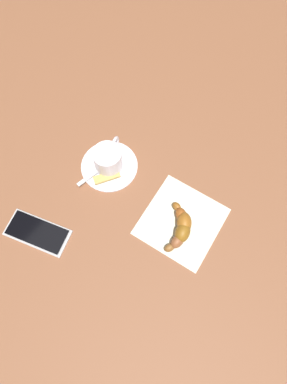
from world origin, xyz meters
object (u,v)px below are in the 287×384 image
(espresso_cup, at_px, (108,158))
(napkin, at_px, (181,221))
(croissant, at_px, (182,227))
(cell_phone, at_px, (37,232))
(sugar_packet, at_px, (107,177))
(teaspoon, at_px, (106,164))
(saucer, at_px, (108,167))

(espresso_cup, height_order, napkin, espresso_cup)
(croissant, relative_size, cell_phone, 0.72)
(sugar_packet, bearing_deg, croissant, -56.37)
(espresso_cup, distance_m, cell_phone, 0.23)
(teaspoon, height_order, napkin, teaspoon)
(espresso_cup, relative_size, sugar_packet, 1.47)
(teaspoon, distance_m, sugar_packet, 0.03)
(teaspoon, distance_m, napkin, 0.22)
(napkin, bearing_deg, sugar_packet, -173.64)
(saucer, xyz_separation_m, espresso_cup, (-0.00, 0.01, 0.03))
(cell_phone, bearing_deg, saucer, 85.10)
(saucer, distance_m, espresso_cup, 0.03)
(teaspoon, bearing_deg, croissant, -4.61)
(sugar_packet, height_order, croissant, croissant)
(teaspoon, height_order, croissant, croissant)
(croissant, bearing_deg, sugar_packet, -178.55)
(teaspoon, relative_size, croissant, 1.12)
(espresso_cup, bearing_deg, cell_phone, -94.63)
(teaspoon, bearing_deg, cell_phone, -93.56)
(croissant, bearing_deg, cell_phone, -140.76)
(saucer, height_order, espresso_cup, espresso_cup)
(saucer, distance_m, sugar_packet, 0.03)
(espresso_cup, distance_m, sugar_packet, 0.04)
(cell_phone, bearing_deg, croissant, 39.24)
(napkin, height_order, cell_phone, cell_phone)
(napkin, distance_m, cell_phone, 0.32)
(teaspoon, xyz_separation_m, sugar_packet, (0.02, -0.02, 0.00))
(teaspoon, xyz_separation_m, cell_phone, (-0.01, -0.22, -0.01))
(napkin, relative_size, cell_phone, 1.09)
(saucer, xyz_separation_m, croissant, (0.23, -0.02, 0.02))
(teaspoon, bearing_deg, espresso_cup, 55.28)
(teaspoon, bearing_deg, sugar_packet, -47.00)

